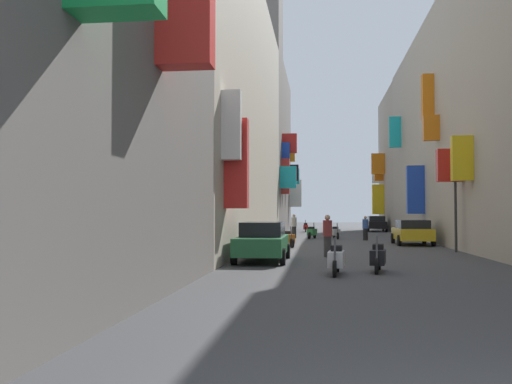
# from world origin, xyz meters

# --- Properties ---
(ground_plane) EXTENTS (140.00, 140.00, 0.00)m
(ground_plane) POSITION_xyz_m (0.00, 30.00, 0.00)
(ground_plane) COLOR #424244
(building_left_mid_a) EXTENTS (6.82, 27.91, 15.31)m
(building_left_mid_a) POSITION_xyz_m (-8.00, 27.33, 7.65)
(building_left_mid_a) COLOR #BCB29E
(building_left_mid_a) RESTS_ON ground
(building_left_mid_b) EXTENTS (7.39, 5.46, 21.71)m
(building_left_mid_b) POSITION_xyz_m (-7.98, 44.03, 10.82)
(building_left_mid_b) COLOR slate
(building_left_mid_b) RESTS_ON ground
(building_left_mid_c) EXTENTS (7.37, 13.23, 16.05)m
(building_left_mid_c) POSITION_xyz_m (-7.99, 53.38, 8.02)
(building_left_mid_c) COLOR slate
(building_left_mid_c) RESTS_ON ground
(building_right_mid_a) EXTENTS (7.09, 22.49, 14.08)m
(building_right_mid_a) POSITION_xyz_m (7.99, 36.13, 7.04)
(building_right_mid_a) COLOR #B2A899
(building_right_mid_a) RESTS_ON ground
(building_right_mid_b) EXTENTS (7.36, 12.62, 13.92)m
(building_right_mid_b) POSITION_xyz_m (7.98, 53.70, 6.95)
(building_right_mid_b) COLOR #B2A899
(building_right_mid_b) RESTS_ON ground
(parked_car_green) EXTENTS (1.92, 4.43, 1.48)m
(parked_car_green) POSITION_xyz_m (-3.81, 16.96, 0.78)
(parked_car_green) COLOR #236638
(parked_car_green) RESTS_ON ground
(parked_car_yellow) EXTENTS (2.01, 4.09, 1.42)m
(parked_car_yellow) POSITION_xyz_m (3.60, 28.53, 0.75)
(parked_car_yellow) COLOR gold
(parked_car_yellow) RESTS_ON ground
(parked_car_black) EXTENTS (1.89, 4.16, 1.51)m
(parked_car_black) POSITION_xyz_m (3.77, 51.01, 0.79)
(parked_car_black) COLOR black
(parked_car_black) RESTS_ON ground
(scooter_white) EXTENTS (0.54, 1.99, 1.13)m
(scooter_white) POSITION_xyz_m (-1.17, 12.75, 0.46)
(scooter_white) COLOR silver
(scooter_white) RESTS_ON ground
(scooter_silver) EXTENTS (0.61, 1.91, 1.13)m
(scooter_silver) POSITION_xyz_m (-0.55, 35.27, 0.46)
(scooter_silver) COLOR #ADADB2
(scooter_silver) RESTS_ON ground
(scooter_green) EXTENTS (0.71, 1.87, 1.13)m
(scooter_green) POSITION_xyz_m (-2.22, 35.42, 0.46)
(scooter_green) COLOR #287F3D
(scooter_green) RESTS_ON ground
(scooter_black) EXTENTS (0.61, 1.89, 1.13)m
(scooter_black) POSITION_xyz_m (0.14, 13.61, 0.46)
(scooter_black) COLOR black
(scooter_black) RESTS_ON ground
(scooter_red) EXTENTS (0.48, 1.77, 1.13)m
(scooter_red) POSITION_xyz_m (-3.01, 48.82, 0.46)
(scooter_red) COLOR red
(scooter_red) RESTS_ON ground
(scooter_orange) EXTENTS (0.83, 1.83, 1.13)m
(scooter_orange) POSITION_xyz_m (-3.37, 25.69, 0.46)
(scooter_orange) COLOR orange
(scooter_orange) RESTS_ON ground
(pedestrian_crossing) EXTENTS (0.41, 0.41, 1.61)m
(pedestrian_crossing) POSITION_xyz_m (1.35, 33.44, 0.80)
(pedestrian_crossing) COLOR black
(pedestrian_crossing) RESTS_ON ground
(pedestrian_near_left) EXTENTS (0.48, 0.48, 1.73)m
(pedestrian_near_left) POSITION_xyz_m (-3.51, 35.96, 0.86)
(pedestrian_near_left) COLOR #262626
(pedestrian_near_left) RESTS_ON ground
(pedestrian_near_right) EXTENTS (0.44, 0.44, 1.75)m
(pedestrian_near_right) POSITION_xyz_m (-1.34, 19.31, 0.88)
(pedestrian_near_right) COLOR #3A3A3A
(pedestrian_near_right) RESTS_ON ground
(traffic_light_near_corner) EXTENTS (0.26, 0.34, 4.02)m
(traffic_light_near_corner) POSITION_xyz_m (4.64, 22.69, 2.75)
(traffic_light_near_corner) COLOR #2D2D2D
(traffic_light_near_corner) RESTS_ON ground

